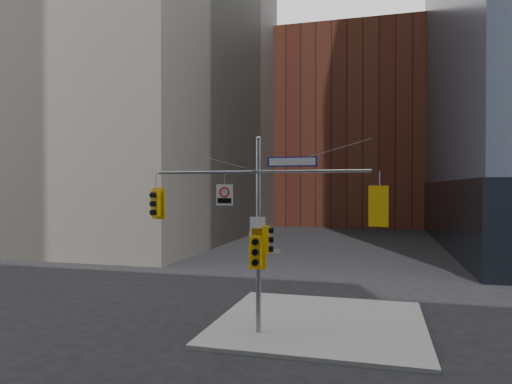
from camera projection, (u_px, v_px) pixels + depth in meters
The scene contains 13 objects.
ground at pixel (243, 355), 14.72m from camera, with size 160.00×160.00×0.00m, color black.
sidewalk_corner at pixel (320, 322), 18.05m from camera, with size 8.00×8.00×0.15m, color gray.
brick_midrise at pixel (351, 132), 70.55m from camera, with size 26.00×20.00×28.00m, color brown.
signal_assembly at pixel (258, 215), 16.60m from camera, with size 8.00×0.80×7.30m.
traffic_light_west_arm at pixel (156, 204), 17.69m from camera, with size 0.59×0.53×1.24m.
traffic_light_east_arm at pixel (380, 206), 15.48m from camera, with size 0.66×0.59×1.38m.
traffic_light_pole_side at pixel (267, 240), 16.53m from camera, with size 0.41×0.35×1.01m.
traffic_light_pole_front at pixel (256, 251), 16.35m from camera, with size 0.65×0.52×1.35m.
street_sign_blade at pixel (292, 162), 16.25m from camera, with size 1.78×0.10×0.35m.
regulatory_sign_arm at pixel (224, 194), 16.91m from camera, with size 0.63×0.10×0.79m.
regulatory_sign_pole at pixel (258, 228), 16.49m from camera, with size 0.57×0.04×0.75m.
street_blade_ew at pixel (270, 251), 16.50m from camera, with size 0.72×0.11×0.14m.
street_blade_ns at pixel (262, 259), 17.05m from camera, with size 0.05×0.75×0.15m.
Camera 1 is at (4.27, -14.04, 5.43)m, focal length 32.00 mm.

